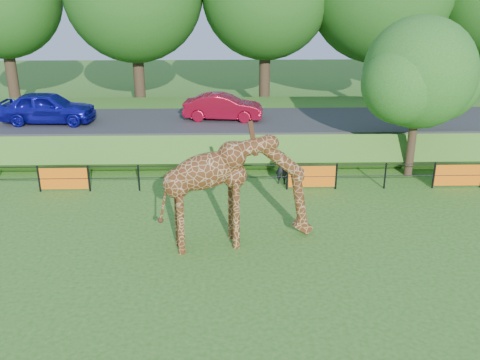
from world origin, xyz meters
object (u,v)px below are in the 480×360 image
Objects in this scene: giraffe at (238,191)px; tree_east at (421,77)px; car_blue at (48,107)px; car_red at (223,107)px; visitor at (282,168)px.

tree_east is (7.68, 6.25, 2.48)m from giraffe.
car_blue reaches higher than car_red.
car_red is 2.81× the size of visitor.
car_red is 9.56m from tree_east.
car_blue is 8.55m from car_red.
tree_east is (16.75, -3.91, 2.09)m from car_blue.
visitor is at bearing 57.27° from giraffe.
car_blue is (-9.07, 10.17, 0.39)m from giraffe.
car_blue is 0.67× the size of tree_east.
car_blue is at bearing 118.92° from giraffe.
giraffe is 10.21m from tree_east.
giraffe is at bearing -140.84° from tree_east.
car_red reaches higher than visitor.
giraffe is 0.74× the size of tree_east.
tree_east is at bearing -159.05° from visitor.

